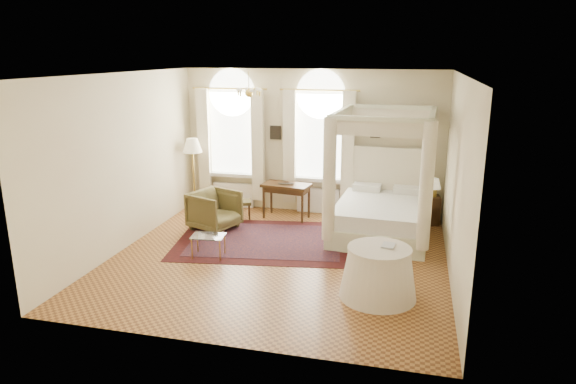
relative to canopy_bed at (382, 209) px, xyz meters
name	(u,v)px	position (x,y,z in m)	size (l,w,h in m)	color
ground	(278,258)	(-1.74, -1.64, -0.58)	(6.00, 6.00, 0.00)	#9D652D
room_walls	(278,152)	(-1.74, -1.64, 1.40)	(6.00, 6.00, 6.00)	beige
window_left	(232,147)	(-3.64, 1.24, 0.90)	(1.62, 0.27, 3.29)	white
window_right	(319,151)	(-1.54, 1.24, 0.90)	(1.62, 0.27, 3.29)	white
chandelier	(249,92)	(-2.64, -0.44, 2.32)	(0.51, 0.45, 0.50)	#AF8F3A
wall_pictures	(315,132)	(-1.65, 1.33, 1.31)	(2.54, 0.03, 0.39)	black
canopy_bed	(382,209)	(0.00, 0.00, 0.00)	(2.07, 2.49, 2.57)	beige
nightstand	(429,210)	(0.96, 1.06, -0.27)	(0.44, 0.40, 0.63)	#35200E
nightstand_lamp	(434,185)	(1.04, 1.03, 0.31)	(0.28, 0.28, 0.41)	#AF8F3A
writing_desk	(286,189)	(-2.17, 0.70, 0.10)	(1.13, 0.70, 0.80)	#35200E
laptop	(286,183)	(-2.19, 0.71, 0.23)	(0.34, 0.22, 0.03)	black
stool	(243,204)	(-3.12, 0.45, -0.24)	(0.46, 0.46, 0.41)	#403B1B
armchair	(215,210)	(-3.47, -0.39, -0.17)	(0.88, 0.90, 0.82)	#4C4220
coffee_table	(208,238)	(-3.01, -1.88, -0.21)	(0.64, 0.48, 0.41)	silver
floor_lamp	(193,149)	(-4.44, 0.77, 0.89)	(0.45, 0.45, 1.73)	#AF8F3A
oriental_rug	(266,240)	(-2.21, -0.84, -0.58)	(3.83, 3.01, 0.01)	#431010
side_table	(378,273)	(0.14, -2.77, -0.19)	(1.18, 1.18, 0.81)	silver
book	(382,245)	(0.17, -2.66, 0.23)	(0.19, 0.25, 0.02)	black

